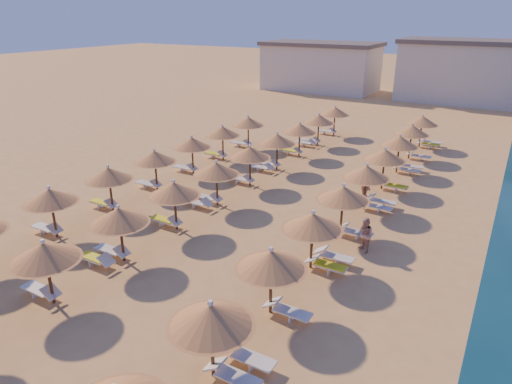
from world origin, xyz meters
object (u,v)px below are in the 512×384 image
Objects in this scene: beachgoer_b at (365,235)px; beachgoer_c at (364,187)px; parasol_row_west at (216,169)px; parasol_row_east at (343,194)px.

beachgoer_c is at bearing 149.09° from beachgoer_b.
parasol_row_west is 23.21× the size of beachgoer_b.
parasol_row_east is 20.82× the size of beachgoer_c.
parasol_row_east is 1.00× the size of parasol_row_west.
parasol_row_west reaches higher than beachgoer_b.
parasol_row_east is 2.33m from beachgoer_b.
beachgoer_c is at bearing 94.10° from parasol_row_east.
beachgoer_c reaches higher than beachgoer_b.
beachgoer_b is 6.12m from beachgoer_c.
beachgoer_b is 0.90× the size of beachgoer_c.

